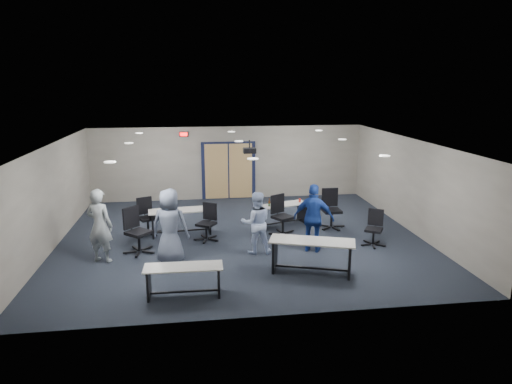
{
  "coord_description": "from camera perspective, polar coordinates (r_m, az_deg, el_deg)",
  "views": [
    {
      "loc": [
        -1.26,
        -12.18,
        4.3
      ],
      "look_at": [
        0.37,
        -0.3,
        1.38
      ],
      "focal_mm": 32.0,
      "sensor_mm": 36.0,
      "label": 1
    }
  ],
  "objects": [
    {
      "name": "front_wall",
      "position": [
        8.32,
        1.41,
        -7.11
      ],
      "size": [
        10.0,
        0.04,
        2.7
      ],
      "primitive_type": "cube",
      "color": "gray",
      "rests_on": "floor"
    },
    {
      "name": "table_front_left",
      "position": [
        9.57,
        -9.03,
        -10.29
      ],
      "size": [
        1.61,
        0.57,
        0.65
      ],
      "rotation": [
        0.0,
        0.0,
        -0.02
      ],
      "color": "#B5B3AB",
      "rests_on": "floor"
    },
    {
      "name": "floor",
      "position": [
        12.98,
        -1.83,
        -5.69
      ],
      "size": [
        10.0,
        10.0,
        0.0
      ],
      "primitive_type": "plane",
      "color": "black",
      "rests_on": "ground"
    },
    {
      "name": "person_gray",
      "position": [
        11.64,
        -18.95,
        -4.0
      ],
      "size": [
        0.79,
        0.67,
        1.83
      ],
      "primitive_type": "imported",
      "rotation": [
        0.0,
        0.0,
        2.74
      ],
      "color": "#979FA4",
      "rests_on": "floor"
    },
    {
      "name": "chair_back_a",
      "position": [
        13.44,
        -13.41,
        -3.02
      ],
      "size": [
        0.88,
        0.88,
        1.06
      ],
      "primitive_type": null,
      "rotation": [
        0.0,
        0.0,
        0.43
      ],
      "color": "black",
      "rests_on": "floor"
    },
    {
      "name": "chair_back_b",
      "position": [
        12.67,
        -6.25,
        -3.81
      ],
      "size": [
        0.89,
        0.89,
        1.03
      ],
      "primitive_type": null,
      "rotation": [
        0.0,
        0.0,
        -0.57
      ],
      "color": "black",
      "rests_on": "floor"
    },
    {
      "name": "person_plaid",
      "position": [
        11.2,
        -10.7,
        -4.18
      ],
      "size": [
        1.01,
        0.78,
        1.83
      ],
      "primitive_type": "imported",
      "rotation": [
        0.0,
        0.0,
        2.9
      ],
      "color": "slate",
      "rests_on": "floor"
    },
    {
      "name": "right_wall",
      "position": [
        14.01,
        18.92,
        0.76
      ],
      "size": [
        0.04,
        9.0,
        2.7
      ],
      "primitive_type": "cube",
      "color": "gray",
      "rests_on": "floor"
    },
    {
      "name": "chair_loose_right",
      "position": [
        12.6,
        14.52,
        -4.41
      ],
      "size": [
        0.84,
        0.84,
        0.97
      ],
      "primitive_type": null,
      "rotation": [
        0.0,
        0.0,
        -0.56
      ],
      "color": "black",
      "rests_on": "floor"
    },
    {
      "name": "double_door",
      "position": [
        17.0,
        -3.45,
        2.62
      ],
      "size": [
        2.0,
        0.07,
        2.2
      ],
      "color": "#101632",
      "rests_on": "back_wall"
    },
    {
      "name": "chair_loose_left",
      "position": [
        12.04,
        -14.49,
        -4.71
      ],
      "size": [
        1.06,
        1.06,
        1.19
      ],
      "primitive_type": null,
      "rotation": [
        0.0,
        0.0,
        0.83
      ],
      "color": "black",
      "rests_on": "floor"
    },
    {
      "name": "ceiling_projector",
      "position": [
        12.91,
        -0.81,
        5.22
      ],
      "size": [
        0.35,
        0.32,
        0.37
      ],
      "color": "black",
      "rests_on": "ceiling"
    },
    {
      "name": "ceiling_can_lights",
      "position": [
        12.6,
        -2.04,
        6.22
      ],
      "size": [
        6.24,
        5.74,
        0.02
      ],
      "primitive_type": null,
      "color": "silver",
      "rests_on": "ceiling"
    },
    {
      "name": "table_back_left",
      "position": [
        13.27,
        -9.37,
        -3.16
      ],
      "size": [
        1.86,
        0.79,
        0.73
      ],
      "rotation": [
        0.0,
        0.0,
        0.11
      ],
      "color": "#B5B3AB",
      "rests_on": "floor"
    },
    {
      "name": "chair_back_c",
      "position": [
        13.03,
        3.39,
        -2.96
      ],
      "size": [
        0.99,
        0.99,
        1.15
      ],
      "primitive_type": null,
      "rotation": [
        0.0,
        0.0,
        0.54
      ],
      "color": "black",
      "rests_on": "floor"
    },
    {
      "name": "person_lightblue",
      "position": [
        11.61,
        0.03,
        -3.87
      ],
      "size": [
        0.8,
        0.63,
        1.61
      ],
      "primitive_type": "imported",
      "rotation": [
        0.0,
        0.0,
        3.16
      ],
      "color": "#BED2FC",
      "rests_on": "floor"
    },
    {
      "name": "person_navy",
      "position": [
        11.8,
        7.23,
        -3.25
      ],
      "size": [
        1.13,
        0.82,
        1.78
      ],
      "primitive_type": "imported",
      "rotation": [
        0.0,
        0.0,
        2.72
      ],
      "color": "navy",
      "rests_on": "floor"
    },
    {
      "name": "exit_sign",
      "position": [
        16.73,
        -9.02,
        7.15
      ],
      "size": [
        0.32,
        0.07,
        0.18
      ],
      "color": "black",
      "rests_on": "back_wall"
    },
    {
      "name": "ceiling",
      "position": [
        12.35,
        -1.92,
        6.21
      ],
      "size": [
        10.0,
        9.0,
        0.04
      ],
      "primitive_type": "cube",
      "color": "silver",
      "rests_on": "back_wall"
    },
    {
      "name": "left_wall",
      "position": [
        13.08,
        -24.22,
        -0.6
      ],
      "size": [
        0.04,
        9.0,
        2.7
      ],
      "primitive_type": "cube",
      "color": "gray",
      "rests_on": "floor"
    },
    {
      "name": "table_back_right",
      "position": [
        13.96,
        3.28,
        -2.34
      ],
      "size": [
        1.71,
        1.04,
        0.9
      ],
      "rotation": [
        0.0,
        0.0,
        0.33
      ],
      "color": "#B5B3AB",
      "rests_on": "floor"
    },
    {
      "name": "table_front_right",
      "position": [
        10.59,
        6.99,
        -7.28
      ],
      "size": [
        2.03,
        1.23,
        0.78
      ],
      "rotation": [
        0.0,
        0.0,
        -0.33
      ],
      "color": "#B5B3AB",
      "rests_on": "floor"
    },
    {
      "name": "chair_back_d",
      "position": [
        13.8,
        9.46,
        -2.12
      ],
      "size": [
        0.74,
        0.74,
        1.18
      ],
      "primitive_type": null,
      "rotation": [
        0.0,
        0.0,
        0.0
      ],
      "color": "black",
      "rests_on": "floor"
    },
    {
      "name": "back_wall",
      "position": [
        16.99,
        -3.47,
        3.64
      ],
      "size": [
        10.0,
        0.04,
        2.7
      ],
      "primitive_type": "cube",
      "color": "gray",
      "rests_on": "floor"
    }
  ]
}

